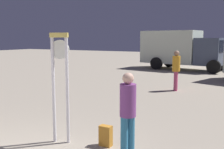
# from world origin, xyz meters

# --- Properties ---
(standing_clock) EXTENTS (0.41, 0.22, 2.39)m
(standing_clock) POSITION_xyz_m (0.18, 1.97, 1.44)
(standing_clock) COLOR white
(standing_clock) RESTS_ON ground_plane
(person_near_clock) EXTENTS (0.31, 0.31, 1.63)m
(person_near_clock) POSITION_xyz_m (1.76, 2.05, 0.91)
(person_near_clock) COLOR teal
(person_near_clock) RESTS_ON ground_plane
(backpack) EXTENTS (0.26, 0.20, 0.44)m
(backpack) POSITION_xyz_m (1.14, 2.26, 0.22)
(backpack) COLOR orange
(backpack) RESTS_ON ground_plane
(person_distant) EXTENTS (0.34, 0.34, 1.75)m
(person_distant) POSITION_xyz_m (0.77, 8.98, 0.98)
(person_distant) COLOR #C0436C
(person_distant) RESTS_ON ground_plane
(box_truck_far) EXTENTS (6.26, 3.16, 2.83)m
(box_truck_far) POSITION_xyz_m (-1.25, 17.16, 1.55)
(box_truck_far) COLOR silver
(box_truck_far) RESTS_ON ground_plane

